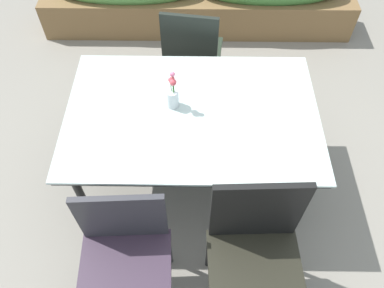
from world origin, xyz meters
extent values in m
plane|color=gray|center=(0.00, 0.00, 0.00)|extent=(12.00, 12.00, 0.00)
cube|color=#B2C6C1|center=(-0.08, 0.08, 0.72)|extent=(1.48, 0.97, 0.02)
cube|color=black|center=(-0.08, 0.08, 0.70)|extent=(1.45, 0.96, 0.02)
cylinder|color=black|center=(-0.72, -0.32, 0.36)|extent=(0.05, 0.05, 0.71)
cylinder|color=black|center=(0.57, -0.32, 0.36)|extent=(0.05, 0.05, 0.71)
cylinder|color=black|center=(-0.72, 0.47, 0.36)|extent=(0.05, 0.05, 0.71)
cylinder|color=black|center=(0.57, 0.47, 0.36)|extent=(0.05, 0.05, 0.71)
cube|color=#342636|center=(-0.41, -0.78, 0.43)|extent=(0.50, 0.50, 0.04)
cube|color=#2D2D33|center=(-0.42, -0.55, 0.65)|extent=(0.45, 0.05, 0.41)
cylinder|color=#2D2D33|center=(-0.20, -0.55, 0.21)|extent=(0.03, 0.03, 0.42)
cylinder|color=#2D2D33|center=(-0.64, -0.57, 0.21)|extent=(0.03, 0.03, 0.42)
cube|color=black|center=(0.26, -0.78, 0.47)|extent=(0.50, 0.50, 0.04)
cube|color=black|center=(0.25, -0.55, 0.73)|extent=(0.45, 0.05, 0.49)
cylinder|color=black|center=(0.47, -0.55, 0.23)|extent=(0.03, 0.03, 0.46)
cylinder|color=black|center=(0.03, -0.57, 0.23)|extent=(0.03, 0.03, 0.46)
cube|color=#222C20|center=(-0.08, 0.93, 0.44)|extent=(0.47, 0.47, 0.04)
cube|color=black|center=(-0.10, 0.74, 0.68)|extent=(0.40, 0.08, 0.47)
cylinder|color=black|center=(-0.24, 1.14, 0.22)|extent=(0.03, 0.03, 0.43)
cylinder|color=black|center=(0.14, 1.09, 0.22)|extent=(0.03, 0.03, 0.43)
cylinder|color=black|center=(-0.29, 0.77, 0.22)|extent=(0.03, 0.03, 0.43)
cylinder|color=black|center=(0.08, 0.72, 0.22)|extent=(0.03, 0.03, 0.43)
cylinder|color=silver|center=(-0.19, 0.13, 0.79)|extent=(0.07, 0.07, 0.12)
cylinder|color=#387233|center=(-0.18, 0.12, 0.90)|extent=(0.01, 0.00, 0.18)
sphere|color=pink|center=(-0.18, 0.12, 0.98)|extent=(0.03, 0.03, 0.03)
cylinder|color=#387233|center=(-0.18, 0.12, 0.87)|extent=(0.01, 0.01, 0.13)
sphere|color=#DB4C56|center=(-0.18, 0.12, 0.93)|extent=(0.04, 0.04, 0.04)
cylinder|color=#387233|center=(-0.19, 0.13, 0.87)|extent=(0.01, 0.01, 0.13)
sphere|color=#DB4C56|center=(-0.19, 0.13, 0.93)|extent=(0.03, 0.03, 0.03)
cylinder|color=#387233|center=(-0.18, 0.13, 0.86)|extent=(0.01, 0.01, 0.11)
sphere|color=pink|center=(-0.18, 0.13, 0.92)|extent=(0.03, 0.03, 0.03)
cylinder|color=#387233|center=(-0.18, 0.13, 0.88)|extent=(0.01, 0.01, 0.14)
sphere|color=#DB4C56|center=(-0.18, 0.13, 0.95)|extent=(0.02, 0.02, 0.02)
cube|color=brown|center=(-0.04, 1.84, 0.18)|extent=(2.96, 0.41, 0.36)
camera|label=1|loc=(-0.06, -1.38, 2.41)|focal=35.60mm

